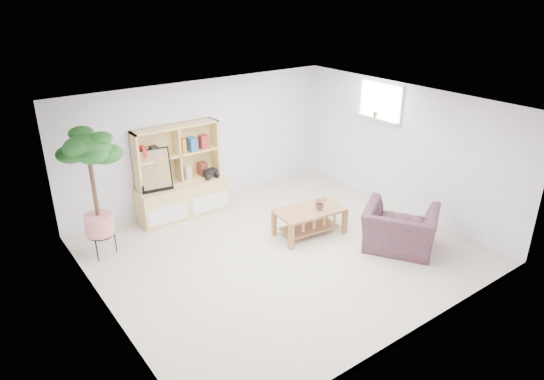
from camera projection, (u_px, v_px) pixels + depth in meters
floor at (282, 254)px, 7.75m from camera, size 5.50×5.00×0.01m
ceiling at (284, 107)px, 6.80m from camera, size 5.50×5.00×0.01m
walls at (283, 185)px, 7.28m from camera, size 5.51×5.01×2.40m
baseboard at (282, 252)px, 7.73m from camera, size 5.50×5.00×0.10m
window at (381, 101)px, 8.89m from camera, size 0.10×0.98×0.68m
window_sill at (377, 119)px, 8.98m from camera, size 0.14×1.00×0.04m
storage_unit at (181, 172)px, 8.75m from camera, size 1.70×0.57×1.70m
poster at (155, 170)px, 8.37m from camera, size 0.56×0.21×0.76m
toy_truck at (210, 173)px, 9.04m from camera, size 0.37×0.26×0.19m
coffee_table at (309, 222)px, 8.29m from camera, size 1.22×0.76×0.47m
table_plant at (320, 203)px, 8.15m from camera, size 0.26×0.24×0.24m
floor_tree at (95, 195)px, 7.34m from camera, size 0.93×0.93×2.07m
armchair at (400, 226)px, 7.75m from camera, size 1.43×1.47×0.83m
sill_plant at (376, 111)px, 8.97m from camera, size 0.13×0.11×0.22m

